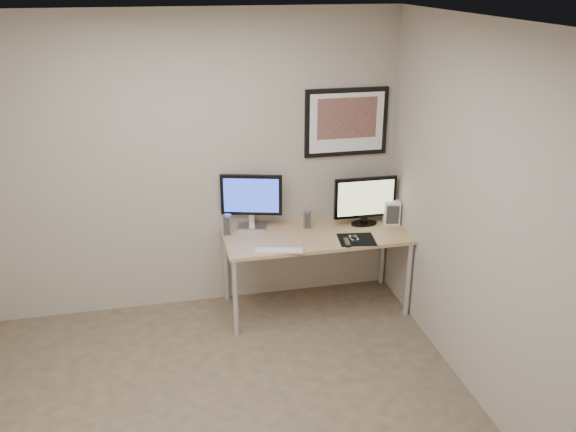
# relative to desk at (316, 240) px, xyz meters

# --- Properties ---
(floor) EXTENTS (3.60, 3.60, 0.00)m
(floor) POSITION_rel_desk_xyz_m (-1.00, -1.35, -0.66)
(floor) COLOR brown
(floor) RESTS_ON ground
(room) EXTENTS (3.60, 3.60, 3.60)m
(room) POSITION_rel_desk_xyz_m (-1.00, -0.90, 0.98)
(room) COLOR white
(room) RESTS_ON ground
(desk) EXTENTS (1.60, 0.70, 0.73)m
(desk) POSITION_rel_desk_xyz_m (0.00, 0.00, 0.00)
(desk) COLOR #916846
(desk) RESTS_ON floor
(framed_art) EXTENTS (0.75, 0.04, 0.60)m
(framed_art) POSITION_rel_desk_xyz_m (0.35, 0.33, 0.96)
(framed_art) COLOR black
(framed_art) RESTS_ON room
(monitor_large) EXTENTS (0.53, 0.23, 0.49)m
(monitor_large) POSITION_rel_desk_xyz_m (-0.52, 0.25, 0.34)
(monitor_large) COLOR #A6A7AB
(monitor_large) RESTS_ON desk
(monitor_tv) EXTENTS (0.57, 0.13, 0.44)m
(monitor_tv) POSITION_rel_desk_xyz_m (0.48, 0.10, 0.30)
(monitor_tv) COLOR black
(monitor_tv) RESTS_ON desk
(speaker_left) EXTENTS (0.09, 0.09, 0.19)m
(speaker_left) POSITION_rel_desk_xyz_m (-0.75, 0.14, 0.16)
(speaker_left) COLOR #A6A7AB
(speaker_left) RESTS_ON desk
(speaker_right) EXTENTS (0.07, 0.07, 0.17)m
(speaker_right) POSITION_rel_desk_xyz_m (-0.04, 0.14, 0.15)
(speaker_right) COLOR #A6A7AB
(speaker_right) RESTS_ON desk
(keyboard) EXTENTS (0.42, 0.20, 0.01)m
(keyboard) POSITION_rel_desk_xyz_m (-0.38, -0.29, 0.07)
(keyboard) COLOR silver
(keyboard) RESTS_ON desk
(mousepad) EXTENTS (0.34, 0.31, 0.00)m
(mousepad) POSITION_rel_desk_xyz_m (0.30, -0.20, 0.07)
(mousepad) COLOR black
(mousepad) RESTS_ON desk
(mouse) EXTENTS (0.06, 0.10, 0.03)m
(mouse) POSITION_rel_desk_xyz_m (0.28, -0.20, 0.09)
(mouse) COLOR black
(mouse) RESTS_ON mousepad
(remote) EXTENTS (0.07, 0.17, 0.02)m
(remote) POSITION_rel_desk_xyz_m (0.20, -0.26, 0.08)
(remote) COLOR black
(remote) RESTS_ON desk
(fan_unit) EXTENTS (0.16, 0.13, 0.22)m
(fan_unit) POSITION_rel_desk_xyz_m (0.72, 0.06, 0.17)
(fan_unit) COLOR silver
(fan_unit) RESTS_ON desk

